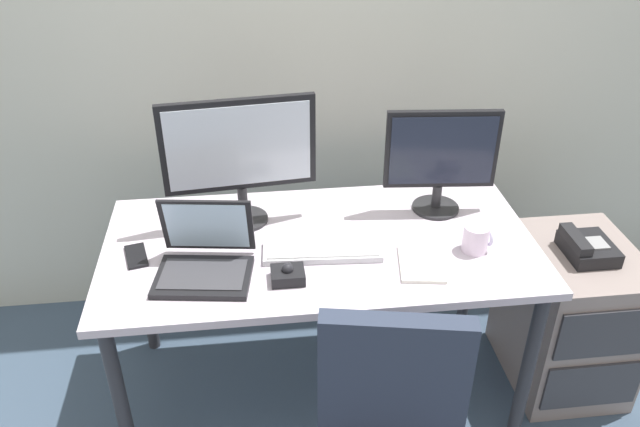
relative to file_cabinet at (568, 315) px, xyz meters
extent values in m
plane|color=#3B4D61|center=(-1.00, 0.03, -0.31)|extent=(8.00, 8.00, 0.00)
cube|color=silver|center=(-1.00, 0.03, 0.40)|extent=(1.54, 0.77, 0.03)
cylinder|color=#2D2D33|center=(-1.71, -0.29, 0.04)|extent=(0.05, 0.05, 0.69)
cylinder|color=#2D2D33|center=(-0.29, -0.29, 0.04)|extent=(0.05, 0.05, 0.69)
cylinder|color=#2D2D33|center=(-1.71, 0.36, 0.04)|extent=(0.05, 0.05, 0.69)
cylinder|color=#2D2D33|center=(-0.29, 0.36, 0.04)|extent=(0.05, 0.05, 0.69)
cube|color=gray|center=(0.00, 0.00, 0.00)|extent=(0.42, 0.52, 0.62)
cube|color=#38383D|center=(0.00, -0.26, 0.14)|extent=(0.38, 0.01, 0.21)
cube|color=#38383D|center=(0.00, -0.26, -0.12)|extent=(0.38, 0.01, 0.21)
cube|color=black|center=(0.00, -0.02, 0.34)|extent=(0.17, 0.20, 0.06)
cube|color=black|center=(-0.06, -0.02, 0.38)|extent=(0.05, 0.18, 0.04)
cube|color=gray|center=(0.02, -0.03, 0.37)|extent=(0.07, 0.08, 0.01)
cube|color=#2C3448|center=(-0.89, -0.67, 0.43)|extent=(0.40, 0.14, 0.42)
cylinder|color=#262628|center=(-1.27, 0.21, 0.42)|extent=(0.18, 0.18, 0.01)
cylinder|color=#262628|center=(-1.27, 0.21, 0.49)|extent=(0.04, 0.04, 0.13)
cube|color=black|center=(-1.27, 0.21, 0.73)|extent=(0.55, 0.08, 0.34)
cube|color=silver|center=(-1.27, 0.20, 0.73)|extent=(0.50, 0.06, 0.30)
cylinder|color=#262628|center=(-0.53, 0.21, 0.42)|extent=(0.18, 0.18, 0.01)
cylinder|color=#262628|center=(-0.53, 0.21, 0.47)|extent=(0.04, 0.04, 0.09)
cube|color=black|center=(-0.53, 0.21, 0.67)|extent=(0.42, 0.06, 0.30)
cube|color=#1E2333|center=(-0.53, 0.20, 0.67)|extent=(0.38, 0.04, 0.27)
cube|color=silver|center=(-1.00, -0.04, 0.42)|extent=(0.42, 0.16, 0.02)
cube|color=white|center=(-1.00, -0.04, 0.44)|extent=(0.39, 0.14, 0.01)
cube|color=black|center=(-1.41, -0.14, 0.42)|extent=(0.34, 0.26, 0.02)
cube|color=#38383D|center=(-1.41, -0.14, 0.44)|extent=(0.29, 0.20, 0.00)
cube|color=black|center=(-1.39, -0.01, 0.54)|extent=(0.31, 0.10, 0.22)
cube|color=silver|center=(-1.39, -0.01, 0.54)|extent=(0.28, 0.08, 0.19)
cube|color=black|center=(-1.13, -0.18, 0.43)|extent=(0.11, 0.09, 0.04)
sphere|color=#232328|center=(-1.13, -0.18, 0.46)|extent=(0.04, 0.04, 0.04)
cylinder|color=silver|center=(-0.47, -0.08, 0.46)|extent=(0.09, 0.09, 0.10)
torus|color=silver|center=(-0.42, -0.08, 0.46)|extent=(0.01, 0.06, 0.06)
cube|color=white|center=(-0.68, -0.14, 0.42)|extent=(0.18, 0.23, 0.01)
cube|color=black|center=(-1.64, 0.02, 0.42)|extent=(0.10, 0.15, 0.01)
camera|label=1|loc=(-1.23, -1.84, 1.70)|focal=35.82mm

